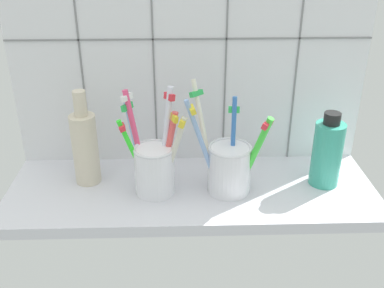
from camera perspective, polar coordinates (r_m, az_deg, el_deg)
name	(u,v)px	position (r cm, az deg, el deg)	size (l,w,h in cm)	color
counter_slab	(192,193)	(80.14, -0.02, -6.13)	(64.00, 22.00, 2.00)	silver
tile_wall_back	(190,54)	(82.35, -0.30, 11.23)	(64.00, 2.20, 45.00)	white
toothbrush_cup_left	(155,165)	(76.32, -4.74, -2.59)	(11.45, 7.61, 18.25)	white
toothbrush_cup_right	(229,165)	(76.69, 4.67, -2.70)	(14.18, 9.95, 18.56)	white
ceramic_vase	(85,146)	(80.42, -13.31, -0.23)	(4.46, 4.46, 17.06)	beige
soap_bottle	(327,153)	(81.43, 16.64, -1.04)	(5.12, 5.12, 13.48)	teal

